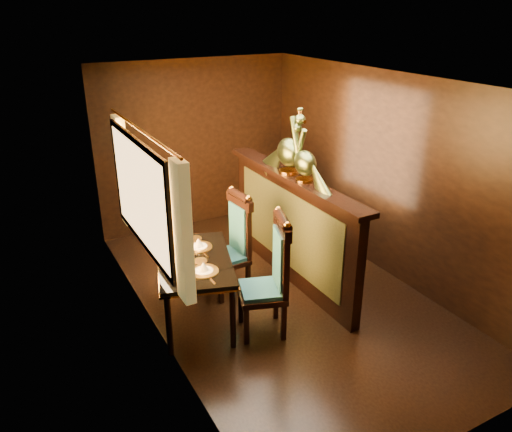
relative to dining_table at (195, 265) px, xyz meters
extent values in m
plane|color=black|center=(1.05, -0.02, -0.67)|extent=(5.00, 5.00, 0.00)
cube|color=black|center=(1.05, 2.48, 0.58)|extent=(3.00, 0.04, 2.50)
cube|color=black|center=(1.05, -2.52, 0.58)|extent=(3.00, 0.04, 2.50)
cube|color=black|center=(-0.45, -0.02, 0.58)|extent=(0.04, 5.00, 2.50)
cube|color=black|center=(2.55, -0.02, 0.58)|extent=(0.04, 5.00, 2.50)
cube|color=beige|center=(1.05, -0.02, 1.83)|extent=(3.00, 5.00, 0.04)
cube|color=#FFC672|center=(-0.44, 0.28, 0.78)|extent=(0.01, 1.70, 1.05)
cube|color=gold|center=(-0.35, -0.69, 0.73)|extent=(0.10, 0.22, 1.30)
cube|color=gold|center=(-0.35, 1.25, 0.73)|extent=(0.10, 0.22, 1.30)
cylinder|color=orange|center=(-0.37, 0.28, 1.42)|extent=(0.03, 2.20, 0.03)
cube|color=black|center=(1.38, 0.28, -0.02)|extent=(0.12, 2.60, 1.30)
cube|color=#343518|center=(1.31, 0.28, 0.03)|extent=(0.02, 2.20, 0.95)
cube|color=black|center=(1.38, 0.28, 0.66)|extent=(0.26, 2.70, 0.06)
cube|color=black|center=(0.00, 0.00, 0.05)|extent=(1.08, 1.40, 0.04)
cube|color=orange|center=(0.00, 0.00, 0.02)|extent=(1.10, 1.43, 0.02)
cylinder|color=black|center=(-0.46, -0.44, -0.33)|extent=(0.06, 0.06, 0.68)
cylinder|color=black|center=(0.13, -0.63, -0.33)|extent=(0.06, 0.06, 0.68)
cylinder|color=black|center=(-0.13, 0.62, -0.33)|extent=(0.06, 0.06, 0.68)
cylinder|color=black|center=(0.47, 0.44, -0.33)|extent=(0.06, 0.06, 0.68)
cylinder|color=orange|center=(-0.02, -0.30, 0.08)|extent=(0.30, 0.30, 0.01)
cone|color=silver|center=(-0.02, -0.30, 0.13)|extent=(0.11, 0.11, 0.10)
cylinder|color=orange|center=(0.14, 0.23, 0.08)|extent=(0.30, 0.30, 0.01)
cone|color=silver|center=(0.14, 0.23, 0.13)|extent=(0.11, 0.11, 0.10)
cylinder|color=silver|center=(-0.25, 0.06, 0.10)|extent=(0.03, 0.03, 0.06)
cylinder|color=silver|center=(-0.25, 0.09, 0.10)|extent=(0.03, 0.03, 0.06)
cube|color=black|center=(0.52, -0.52, -0.22)|extent=(0.59, 0.59, 0.06)
cube|color=navy|center=(0.52, -0.52, -0.17)|extent=(0.53, 0.53, 0.05)
cube|color=navy|center=(0.71, -0.59, 0.17)|extent=(0.15, 0.36, 0.60)
cube|color=black|center=(0.27, -0.64, -0.46)|extent=(0.05, 0.05, 0.42)
cube|color=black|center=(0.64, -0.77, -0.46)|extent=(0.05, 0.05, 0.42)
cube|color=black|center=(0.40, -0.28, -0.46)|extent=(0.05, 0.05, 0.42)
cube|color=black|center=(0.76, -0.40, -0.46)|extent=(0.05, 0.05, 0.42)
sphere|color=orange|center=(0.65, -0.77, 0.62)|extent=(0.07, 0.07, 0.07)
sphere|color=orange|center=(0.77, -0.40, 0.62)|extent=(0.07, 0.07, 0.07)
cube|color=black|center=(0.53, 0.36, -0.25)|extent=(0.47, 0.47, 0.06)
cube|color=navy|center=(0.53, 0.36, -0.20)|extent=(0.43, 0.43, 0.05)
cube|color=navy|center=(0.73, 0.37, 0.12)|extent=(0.06, 0.35, 0.57)
cube|color=black|center=(0.37, 0.16, -0.47)|extent=(0.05, 0.05, 0.40)
cube|color=black|center=(0.73, 0.19, -0.47)|extent=(0.05, 0.05, 0.40)
cube|color=black|center=(0.34, 0.53, -0.47)|extent=(0.05, 0.05, 0.40)
cube|color=black|center=(0.70, 0.55, -0.47)|extent=(0.05, 0.05, 0.40)
sphere|color=orange|center=(0.74, 0.19, 0.55)|extent=(0.07, 0.07, 0.07)
sphere|color=orange|center=(0.71, 0.55, 0.55)|extent=(0.07, 0.07, 0.07)
camera|label=1|loc=(-1.64, -4.36, 2.54)|focal=35.00mm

